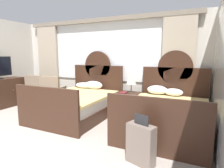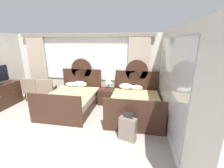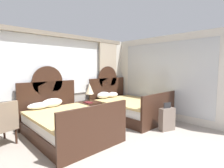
{
  "view_description": "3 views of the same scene",
  "coord_description": "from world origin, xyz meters",
  "px_view_note": "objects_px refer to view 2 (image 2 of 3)",
  "views": [
    {
      "loc": [
        2.7,
        -1.28,
        1.6
      ],
      "look_at": [
        0.85,
        2.66,
        0.92
      ],
      "focal_mm": 30.21,
      "sensor_mm": 36.0,
      "label": 1
    },
    {
      "loc": [
        2.16,
        -1.96,
        2.38
      ],
      "look_at": [
        1.42,
        2.17,
        1.17
      ],
      "focal_mm": 23.64,
      "sensor_mm": 36.0,
      "label": 2
    },
    {
      "loc": [
        -2.16,
        -1.04,
        1.68
      ],
      "look_at": [
        1.31,
        2.66,
        1.19
      ],
      "focal_mm": 27.82,
      "sensor_mm": 36.0,
      "label": 3
    }
  ],
  "objects_px": {
    "armchair_by_window_centre": "(33,89)",
    "suitcase_on_floor": "(128,129)",
    "table_lamp_on_nightstand": "(108,79)",
    "nightstand_between_beds": "(107,96)",
    "book_on_nightstand": "(103,89)",
    "bed_near_window": "(72,99)",
    "armchair_by_window_left": "(47,89)",
    "bed_near_mirror": "(135,104)"
  },
  "relations": [
    {
      "from": "armchair_by_window_centre",
      "to": "suitcase_on_floor",
      "type": "relative_size",
      "value": 1.27
    },
    {
      "from": "table_lamp_on_nightstand",
      "to": "armchair_by_window_centre",
      "type": "bearing_deg",
      "value": -175.67
    },
    {
      "from": "nightstand_between_beds",
      "to": "armchair_by_window_centre",
      "type": "xyz_separation_m",
      "value": [
        -3.08,
        -0.21,
        0.21
      ]
    },
    {
      "from": "book_on_nightstand",
      "to": "bed_near_window",
      "type": "bearing_deg",
      "value": -151.31
    },
    {
      "from": "nightstand_between_beds",
      "to": "book_on_nightstand",
      "type": "height_order",
      "value": "book_on_nightstand"
    },
    {
      "from": "armchair_by_window_centre",
      "to": "suitcase_on_floor",
      "type": "xyz_separation_m",
      "value": [
        4.08,
        -1.95,
        -0.2
      ]
    },
    {
      "from": "book_on_nightstand",
      "to": "armchair_by_window_centre",
      "type": "height_order",
      "value": "armchair_by_window_centre"
    },
    {
      "from": "bed_near_window",
      "to": "nightstand_between_beds",
      "type": "height_order",
      "value": "bed_near_window"
    },
    {
      "from": "nightstand_between_beds",
      "to": "armchair_by_window_left",
      "type": "height_order",
      "value": "armchair_by_window_left"
    },
    {
      "from": "armchair_by_window_centre",
      "to": "bed_near_window",
      "type": "bearing_deg",
      "value": -13.77
    },
    {
      "from": "bed_near_window",
      "to": "suitcase_on_floor",
      "type": "height_order",
      "value": "bed_near_window"
    },
    {
      "from": "nightstand_between_beds",
      "to": "book_on_nightstand",
      "type": "relative_size",
      "value": 2.37
    },
    {
      "from": "bed_near_mirror",
      "to": "book_on_nightstand",
      "type": "bearing_deg",
      "value": 154.97
    },
    {
      "from": "table_lamp_on_nightstand",
      "to": "suitcase_on_floor",
      "type": "xyz_separation_m",
      "value": [
        0.93,
        -2.19,
        -0.69
      ]
    },
    {
      "from": "nightstand_between_beds",
      "to": "armchair_by_window_centre",
      "type": "height_order",
      "value": "armchair_by_window_centre"
    },
    {
      "from": "armchair_by_window_left",
      "to": "nightstand_between_beds",
      "type": "bearing_deg",
      "value": 4.84
    },
    {
      "from": "table_lamp_on_nightstand",
      "to": "armchair_by_window_centre",
      "type": "xyz_separation_m",
      "value": [
        -3.16,
        -0.24,
        -0.49
      ]
    },
    {
      "from": "bed_near_mirror",
      "to": "armchair_by_window_centre",
      "type": "relative_size",
      "value": 2.35
    },
    {
      "from": "bed_near_window",
      "to": "armchair_by_window_centre",
      "type": "distance_m",
      "value": 2.01
    },
    {
      "from": "armchair_by_window_left",
      "to": "suitcase_on_floor",
      "type": "relative_size",
      "value": 1.27
    },
    {
      "from": "bed_near_window",
      "to": "armchair_by_window_left",
      "type": "relative_size",
      "value": 2.35
    },
    {
      "from": "bed_near_mirror",
      "to": "table_lamp_on_nightstand",
      "type": "height_order",
      "value": "bed_near_mirror"
    },
    {
      "from": "table_lamp_on_nightstand",
      "to": "armchair_by_window_left",
      "type": "xyz_separation_m",
      "value": [
        -2.52,
        -0.24,
        -0.49
      ]
    },
    {
      "from": "armchair_by_window_left",
      "to": "bed_near_window",
      "type": "bearing_deg",
      "value": -20.07
    },
    {
      "from": "table_lamp_on_nightstand",
      "to": "armchair_by_window_left",
      "type": "distance_m",
      "value": 2.58
    },
    {
      "from": "bed_near_window",
      "to": "table_lamp_on_nightstand",
      "type": "height_order",
      "value": "bed_near_window"
    },
    {
      "from": "bed_near_mirror",
      "to": "armchair_by_window_left",
      "type": "xyz_separation_m",
      "value": [
        -3.58,
        0.48,
        0.15
      ]
    },
    {
      "from": "bed_near_window",
      "to": "table_lamp_on_nightstand",
      "type": "relative_size",
      "value": 3.88
    },
    {
      "from": "suitcase_on_floor",
      "to": "bed_near_mirror",
      "type": "bearing_deg",
      "value": 85.11
    },
    {
      "from": "suitcase_on_floor",
      "to": "armchair_by_window_left",
      "type": "bearing_deg",
      "value": 150.46
    },
    {
      "from": "bed_near_window",
      "to": "nightstand_between_beds",
      "type": "distance_m",
      "value": 1.33
    },
    {
      "from": "nightstand_between_beds",
      "to": "armchair_by_window_left",
      "type": "distance_m",
      "value": 2.47
    },
    {
      "from": "suitcase_on_floor",
      "to": "table_lamp_on_nightstand",
      "type": "bearing_deg",
      "value": 112.92
    },
    {
      "from": "table_lamp_on_nightstand",
      "to": "book_on_nightstand",
      "type": "bearing_deg",
      "value": -138.94
    },
    {
      "from": "bed_near_mirror",
      "to": "suitcase_on_floor",
      "type": "relative_size",
      "value": 2.99
    },
    {
      "from": "table_lamp_on_nightstand",
      "to": "suitcase_on_floor",
      "type": "relative_size",
      "value": 0.77
    },
    {
      "from": "bed_near_window",
      "to": "nightstand_between_beds",
      "type": "bearing_deg",
      "value": 31.18
    },
    {
      "from": "bed_near_window",
      "to": "suitcase_on_floor",
      "type": "distance_m",
      "value": 2.6
    },
    {
      "from": "nightstand_between_beds",
      "to": "armchair_by_window_left",
      "type": "relative_size",
      "value": 0.64
    },
    {
      "from": "nightstand_between_beds",
      "to": "armchair_by_window_left",
      "type": "bearing_deg",
      "value": -175.16
    },
    {
      "from": "table_lamp_on_nightstand",
      "to": "armchair_by_window_left",
      "type": "relative_size",
      "value": 0.61
    },
    {
      "from": "nightstand_between_beds",
      "to": "armchair_by_window_left",
      "type": "xyz_separation_m",
      "value": [
        -2.45,
        -0.21,
        0.21
      ]
    }
  ]
}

